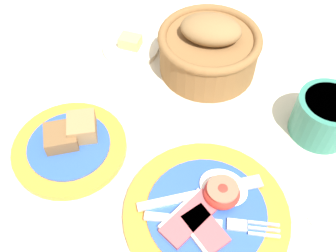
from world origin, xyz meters
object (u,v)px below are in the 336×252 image
Objects in this scene: breakfast_plate at (208,209)px; bread_plate at (70,144)px; bread_basket at (209,48)px; teaspoon_by_saucer at (297,227)px; sugar_cup at (325,116)px; butter_dish at (131,47)px.

breakfast_plate is 1.30× the size of bread_plate.
breakfast_plate is at bearing 2.20° from bread_plate.
bread_basket is (0.11, 0.27, 0.04)m from bread_plate.
breakfast_plate is at bearing -33.43° from teaspoon_by_saucer.
teaspoon_by_saucer is (0.25, -0.22, -0.04)m from bread_basket.
bread_plate is at bearing -177.80° from breakfast_plate.
breakfast_plate is at bearing -112.67° from sugar_cup.
sugar_cup is at bearing 34.98° from bread_plate.
sugar_cup is at bearing -1.88° from butter_dish.
butter_dish is (-0.15, -0.03, -0.04)m from bread_basket.
bread_basket reaches higher than sugar_cup.
bread_plate is at bearing -79.50° from butter_dish.
bread_basket is at bearing 10.20° from butter_dish.
sugar_cup is 0.90× the size of butter_dish.
bread_plate is 0.30m from bread_basket.
bread_plate is 0.41m from sugar_cup.
bread_basket is at bearing -93.96° from teaspoon_by_saucer.
butter_dish reaches higher than teaspoon_by_saucer.
bread_plate is 0.98× the size of bread_basket.
bread_plate is 1.65× the size of butter_dish.
breakfast_plate is 1.44× the size of teaspoon_by_saucer.
butter_dish is at bearing 140.35° from breakfast_plate.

